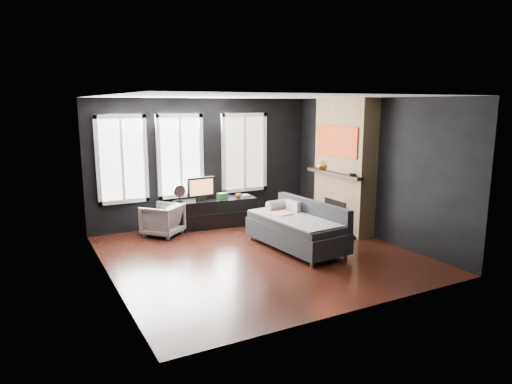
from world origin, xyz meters
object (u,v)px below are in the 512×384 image
sofa (296,226)px  media_console (215,212)px  book (242,191)px  mantel_vase (321,165)px  monitor (201,187)px  mug (238,195)px  armchair (162,218)px

sofa → media_console: 2.24m
sofa → book: bearing=85.4°
book → mantel_vase: bearing=-38.7°
monitor → mantel_vase: (2.28, -1.07, 0.46)m
media_console → book: 0.78m
mug → mantel_vase: size_ratio=0.57×
sofa → media_console: bearing=102.7°
book → mantel_vase: size_ratio=1.05×
sofa → mug: sofa is taller
armchair → media_console: armchair is taller
monitor → mug: monitor is taller
media_console → monitor: size_ratio=2.85×
armchair → monitor: (0.90, 0.17, 0.52)m
sofa → mug: bearing=89.9°
book → media_console: bearing=-178.5°
sofa → armchair: (-1.87, 1.98, -0.08)m
sofa → mantel_vase: size_ratio=9.79×
monitor → mantel_vase: size_ratio=3.00×
media_console → monitor: (-0.29, 0.02, 0.57)m
armchair → mug: mug is taller
armchair → book: book is taller
sofa → book: (-0.02, 2.15, 0.28)m
mug → book: 0.22m
sofa → armchair: size_ratio=2.87×
sofa → armchair: 2.72m
mug → sofa: bearing=-85.0°
sofa → mug: 2.03m
sofa → monitor: size_ratio=3.27×
media_console → mantel_vase: mantel_vase is taller
media_console → mantel_vase: (2.00, -1.05, 1.03)m
sofa → mantel_vase: 1.92m
armchair → media_console: (1.18, 0.15, -0.05)m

